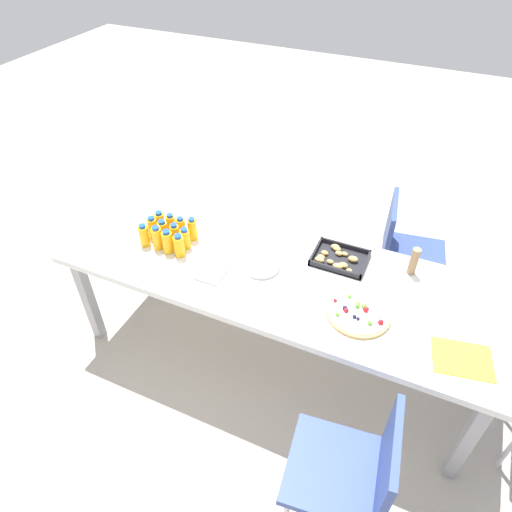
% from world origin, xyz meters
% --- Properties ---
extents(ground_plane, '(12.00, 12.00, 0.00)m').
position_xyz_m(ground_plane, '(0.00, 0.00, 0.00)').
color(ground_plane, '#B2A899').
extents(party_table, '(2.39, 0.83, 0.72)m').
position_xyz_m(party_table, '(0.00, 0.00, 0.66)').
color(party_table, silver).
rests_on(party_table, ground_plane).
extents(chair_far_right, '(0.45, 0.45, 0.83)m').
position_xyz_m(chair_far_right, '(0.59, 0.76, 0.50)').
color(chair_far_right, '#33478C').
rests_on(chair_far_right, ground_plane).
extents(chair_near_right, '(0.44, 0.44, 0.83)m').
position_xyz_m(chair_near_right, '(0.66, -0.77, 0.50)').
color(chair_near_right, '#33478C').
rests_on(chair_near_right, ground_plane).
extents(juice_bottle_0, '(0.06, 0.06, 0.14)m').
position_xyz_m(juice_bottle_0, '(-0.77, -0.11, 0.79)').
color(juice_bottle_0, '#F9AD14').
rests_on(juice_bottle_0, party_table).
extents(juice_bottle_1, '(0.06, 0.06, 0.15)m').
position_xyz_m(juice_bottle_1, '(-0.69, -0.10, 0.79)').
color(juice_bottle_1, '#F9AE14').
rests_on(juice_bottle_1, party_table).
extents(juice_bottle_2, '(0.06, 0.06, 0.15)m').
position_xyz_m(juice_bottle_2, '(-0.62, -0.10, 0.79)').
color(juice_bottle_2, '#FAAD14').
rests_on(juice_bottle_2, party_table).
extents(juice_bottle_3, '(0.06, 0.06, 0.14)m').
position_xyz_m(juice_bottle_3, '(-0.54, -0.10, 0.79)').
color(juice_bottle_3, '#F9AE14').
rests_on(juice_bottle_3, party_table).
extents(juice_bottle_4, '(0.06, 0.06, 0.14)m').
position_xyz_m(juice_bottle_4, '(-0.77, -0.02, 0.79)').
color(juice_bottle_4, '#F8AB14').
rests_on(juice_bottle_4, party_table).
extents(juice_bottle_5, '(0.06, 0.06, 0.14)m').
position_xyz_m(juice_bottle_5, '(-0.70, -0.03, 0.79)').
color(juice_bottle_5, '#FAAC14').
rests_on(juice_bottle_5, party_table).
extents(juice_bottle_6, '(0.05, 0.05, 0.14)m').
position_xyz_m(juice_bottle_6, '(-0.61, -0.03, 0.79)').
color(juice_bottle_6, '#F9AF14').
rests_on(juice_bottle_6, party_table).
extents(juice_bottle_7, '(0.06, 0.06, 0.13)m').
position_xyz_m(juice_bottle_7, '(-0.55, -0.03, 0.78)').
color(juice_bottle_7, '#F9AE14').
rests_on(juice_bottle_7, party_table).
extents(juice_bottle_8, '(0.06, 0.06, 0.14)m').
position_xyz_m(juice_bottle_8, '(-0.76, 0.04, 0.79)').
color(juice_bottle_8, '#FAAF14').
rests_on(juice_bottle_8, party_table).
extents(juice_bottle_9, '(0.05, 0.05, 0.13)m').
position_xyz_m(juice_bottle_9, '(-0.69, 0.05, 0.78)').
color(juice_bottle_9, '#F9AF14').
rests_on(juice_bottle_9, party_table).
extents(juice_bottle_10, '(0.05, 0.05, 0.13)m').
position_xyz_m(juice_bottle_10, '(-0.62, 0.05, 0.79)').
color(juice_bottle_10, '#FAAB14').
rests_on(juice_bottle_10, party_table).
extents(juice_bottle_11, '(0.05, 0.05, 0.15)m').
position_xyz_m(juice_bottle_11, '(-0.55, 0.05, 0.79)').
color(juice_bottle_11, '#F9AD14').
rests_on(juice_bottle_11, party_table).
extents(fruit_pizza, '(0.32, 0.32, 0.05)m').
position_xyz_m(fruit_pizza, '(0.48, -0.13, 0.74)').
color(fruit_pizza, tan).
rests_on(fruit_pizza, party_table).
extents(snack_tray, '(0.30, 0.23, 0.04)m').
position_xyz_m(snack_tray, '(0.28, 0.21, 0.74)').
color(snack_tray, black).
rests_on(snack_tray, party_table).
extents(plate_stack, '(0.20, 0.20, 0.03)m').
position_xyz_m(plate_stack, '(-0.08, -0.01, 0.74)').
color(plate_stack, silver).
rests_on(plate_stack, party_table).
extents(napkin_stack, '(0.15, 0.15, 0.02)m').
position_xyz_m(napkin_stack, '(-0.31, -0.17, 0.73)').
color(napkin_stack, white).
rests_on(napkin_stack, party_table).
extents(cardboard_tube, '(0.04, 0.04, 0.16)m').
position_xyz_m(cardboard_tube, '(0.66, 0.28, 0.80)').
color(cardboard_tube, '#9E7A56').
rests_on(cardboard_tube, party_table).
extents(paper_folder, '(0.29, 0.24, 0.01)m').
position_xyz_m(paper_folder, '(0.97, -0.20, 0.73)').
color(paper_folder, yellow).
rests_on(paper_folder, party_table).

